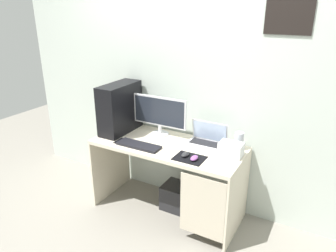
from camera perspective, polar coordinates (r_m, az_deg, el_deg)
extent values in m
plane|color=gray|center=(3.33, 0.00, -14.98)|extent=(8.00, 8.00, 0.00)
cube|color=beige|center=(3.07, 3.22, 8.68)|extent=(4.00, 0.04, 2.60)
cube|color=black|center=(2.71, 21.08, 17.95)|extent=(0.36, 0.01, 0.26)
cube|color=beige|center=(2.96, 0.00, -3.57)|extent=(1.43, 0.62, 0.03)
cube|color=beige|center=(3.48, -10.24, -6.71)|extent=(0.02, 0.62, 0.71)
cube|color=beige|center=(2.91, 12.54, -12.98)|extent=(0.02, 0.62, 0.71)
cube|color=beige|center=(2.70, 6.19, -14.57)|extent=(0.40, 0.01, 0.57)
cube|color=black|center=(3.20, -8.72, 3.25)|extent=(0.21, 0.50, 0.50)
cylinder|color=silver|center=(3.17, -1.45, -1.40)|extent=(0.18, 0.18, 0.01)
cylinder|color=silver|center=(3.15, -1.46, -0.57)|extent=(0.04, 0.04, 0.09)
cube|color=silver|center=(3.07, -1.58, 2.67)|extent=(0.58, 0.02, 0.29)
cube|color=#232833|center=(3.07, -1.67, 2.62)|extent=(0.55, 0.00, 0.26)
cube|color=silver|center=(2.94, 6.86, -3.35)|extent=(0.35, 0.21, 0.01)
cube|color=black|center=(2.96, 7.00, -3.10)|extent=(0.31, 0.13, 0.00)
cube|color=silver|center=(2.98, 7.60, -0.92)|extent=(0.35, 0.04, 0.20)
cube|color=#ADC1E5|center=(2.97, 7.55, -0.98)|extent=(0.33, 0.03, 0.17)
cylinder|color=#B7BCC6|center=(2.88, 12.77, -2.68)|extent=(0.08, 0.08, 0.16)
cube|color=white|center=(2.75, 11.36, -4.18)|extent=(0.20, 0.14, 0.12)
cube|color=black|center=(2.90, -5.32, -3.51)|extent=(0.42, 0.14, 0.02)
cube|color=black|center=(2.69, 3.94, -5.84)|extent=(0.26, 0.20, 0.00)
ellipsoid|color=#232326|center=(2.70, 3.17, -5.18)|extent=(0.06, 0.10, 0.03)
ellipsoid|color=#8C4C99|center=(2.65, 4.79, -5.82)|extent=(0.06, 0.10, 0.03)
cube|color=black|center=(3.03, -8.62, -2.71)|extent=(0.07, 0.13, 0.01)
cube|color=#232326|center=(3.30, 1.44, -12.61)|extent=(0.26, 0.26, 0.26)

